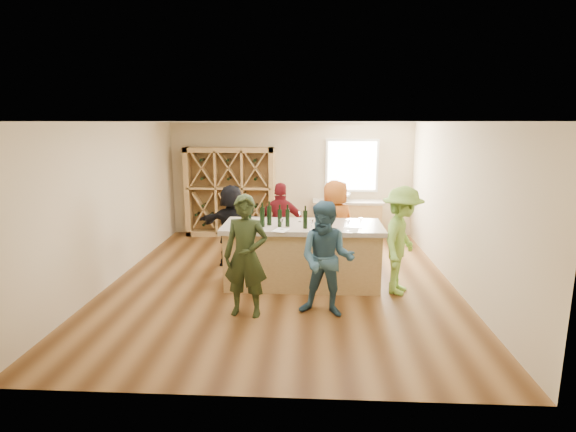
{
  "coord_description": "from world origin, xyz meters",
  "views": [
    {
      "loc": [
        0.52,
        -7.65,
        2.79
      ],
      "look_at": [
        0.1,
        0.2,
        1.15
      ],
      "focal_mm": 28.0,
      "sensor_mm": 36.0,
      "label": 1
    }
  ],
  "objects_px": {
    "sink": "(340,197)",
    "person_server": "(402,241)",
    "wine_bottle_c": "(269,216)",
    "person_far_left": "(232,225)",
    "wine_rack": "(230,192)",
    "wine_bottle_a": "(249,217)",
    "wine_bottle_b": "(262,217)",
    "person_far_mid": "(281,226)",
    "wine_bottle_f": "(305,220)",
    "person_near_right": "(327,259)",
    "tasting_counter_base": "(302,257)",
    "person_far_right": "(335,225)",
    "wine_bottle_e": "(288,218)",
    "person_near_left": "(246,256)",
    "wine_bottle_d": "(280,218)"
  },
  "relations": [
    {
      "from": "sink",
      "to": "person_server",
      "type": "relative_size",
      "value": 0.3
    },
    {
      "from": "sink",
      "to": "wine_bottle_d",
      "type": "bearing_deg",
      "value": -108.84
    },
    {
      "from": "sink",
      "to": "wine_bottle_b",
      "type": "height_order",
      "value": "wine_bottle_b"
    },
    {
      "from": "person_near_right",
      "to": "person_server",
      "type": "bearing_deg",
      "value": 50.1
    },
    {
      "from": "wine_rack",
      "to": "wine_bottle_c",
      "type": "height_order",
      "value": "wine_rack"
    },
    {
      "from": "wine_bottle_a",
      "to": "wine_bottle_d",
      "type": "xyz_separation_m",
      "value": [
        0.51,
        -0.0,
        -0.01
      ]
    },
    {
      "from": "person_server",
      "to": "wine_bottle_f",
      "type": "height_order",
      "value": "person_server"
    },
    {
      "from": "person_near_right",
      "to": "person_far_left",
      "type": "xyz_separation_m",
      "value": [
        -1.78,
        2.26,
        -0.04
      ]
    },
    {
      "from": "wine_bottle_d",
      "to": "person_far_right",
      "type": "relative_size",
      "value": 0.17
    },
    {
      "from": "wine_bottle_e",
      "to": "person_server",
      "type": "height_order",
      "value": "person_server"
    },
    {
      "from": "wine_rack",
      "to": "tasting_counter_base",
      "type": "bearing_deg",
      "value": -61.36
    },
    {
      "from": "wine_bottle_d",
      "to": "wine_bottle_e",
      "type": "xyz_separation_m",
      "value": [
        0.13,
        0.02,
        0.0
      ]
    },
    {
      "from": "wine_bottle_c",
      "to": "person_far_left",
      "type": "relative_size",
      "value": 0.2
    },
    {
      "from": "wine_rack",
      "to": "wine_bottle_b",
      "type": "distance_m",
      "value": 3.82
    },
    {
      "from": "wine_bottle_b",
      "to": "person_far_mid",
      "type": "distance_m",
      "value": 1.25
    },
    {
      "from": "tasting_counter_base",
      "to": "person_far_right",
      "type": "xyz_separation_m",
      "value": [
        0.6,
        0.93,
        0.36
      ]
    },
    {
      "from": "wine_bottle_a",
      "to": "wine_bottle_f",
      "type": "xyz_separation_m",
      "value": [
        0.94,
        -0.11,
        -0.01
      ]
    },
    {
      "from": "wine_bottle_e",
      "to": "person_far_mid",
      "type": "xyz_separation_m",
      "value": [
        -0.18,
        1.13,
        -0.39
      ]
    },
    {
      "from": "wine_bottle_f",
      "to": "wine_rack",
      "type": "bearing_deg",
      "value": 117.27
    },
    {
      "from": "wine_bottle_e",
      "to": "person_near_right",
      "type": "xyz_separation_m",
      "value": [
        0.63,
        -1.08,
        -0.38
      ]
    },
    {
      "from": "wine_bottle_d",
      "to": "person_server",
      "type": "bearing_deg",
      "value": -3.05
    },
    {
      "from": "wine_rack",
      "to": "tasting_counter_base",
      "type": "height_order",
      "value": "wine_rack"
    },
    {
      "from": "sink",
      "to": "tasting_counter_base",
      "type": "bearing_deg",
      "value": -103.93
    },
    {
      "from": "wine_bottle_e",
      "to": "person_far_left",
      "type": "height_order",
      "value": "person_far_left"
    },
    {
      "from": "wine_bottle_c",
      "to": "wine_bottle_d",
      "type": "bearing_deg",
      "value": -30.02
    },
    {
      "from": "wine_bottle_b",
      "to": "wine_bottle_f",
      "type": "height_order",
      "value": "wine_bottle_b"
    },
    {
      "from": "wine_bottle_e",
      "to": "tasting_counter_base",
      "type": "bearing_deg",
      "value": 35.38
    },
    {
      "from": "person_server",
      "to": "person_far_left",
      "type": "height_order",
      "value": "person_server"
    },
    {
      "from": "wine_bottle_b",
      "to": "person_near_left",
      "type": "bearing_deg",
      "value": -96.27
    },
    {
      "from": "wine_rack",
      "to": "person_near_left",
      "type": "relative_size",
      "value": 1.23
    },
    {
      "from": "wine_bottle_b",
      "to": "person_far_mid",
      "type": "height_order",
      "value": "person_far_mid"
    },
    {
      "from": "wine_rack",
      "to": "person_far_mid",
      "type": "relative_size",
      "value": 1.32
    },
    {
      "from": "sink",
      "to": "person_far_right",
      "type": "xyz_separation_m",
      "value": [
        -0.23,
        -2.42,
        -0.15
      ]
    },
    {
      "from": "wine_bottle_b",
      "to": "tasting_counter_base",
      "type": "bearing_deg",
      "value": 17.22
    },
    {
      "from": "wine_bottle_e",
      "to": "person_far_left",
      "type": "bearing_deg",
      "value": 134.21
    },
    {
      "from": "person_near_left",
      "to": "person_far_mid",
      "type": "bearing_deg",
      "value": 88.94
    },
    {
      "from": "person_far_left",
      "to": "wine_bottle_f",
      "type": "xyz_separation_m",
      "value": [
        1.45,
        -1.31,
        0.42
      ]
    },
    {
      "from": "wine_bottle_b",
      "to": "person_far_right",
      "type": "bearing_deg",
      "value": 41.76
    },
    {
      "from": "person_near_right",
      "to": "tasting_counter_base",
      "type": "bearing_deg",
      "value": 119.48
    },
    {
      "from": "person_far_mid",
      "to": "person_far_right",
      "type": "distance_m",
      "value": 1.03
    },
    {
      "from": "wine_bottle_f",
      "to": "wine_bottle_b",
      "type": "bearing_deg",
      "value": 172.64
    },
    {
      "from": "wine_rack",
      "to": "wine_bottle_a",
      "type": "distance_m",
      "value": 3.74
    },
    {
      "from": "wine_bottle_e",
      "to": "person_server",
      "type": "xyz_separation_m",
      "value": [
        1.88,
        -0.12,
        -0.33
      ]
    },
    {
      "from": "wine_rack",
      "to": "person_server",
      "type": "xyz_separation_m",
      "value": [
        3.5,
        -3.72,
        -0.2
      ]
    },
    {
      "from": "person_server",
      "to": "person_near_right",
      "type": "bearing_deg",
      "value": 151.16
    },
    {
      "from": "wine_bottle_b",
      "to": "wine_bottle_d",
      "type": "bearing_deg",
      "value": 3.07
    },
    {
      "from": "wine_bottle_a",
      "to": "person_far_mid",
      "type": "bearing_deg",
      "value": 67.9
    },
    {
      "from": "wine_bottle_a",
      "to": "wine_bottle_e",
      "type": "xyz_separation_m",
      "value": [
        0.64,
        0.01,
        -0.01
      ]
    },
    {
      "from": "wine_bottle_e",
      "to": "person_server",
      "type": "relative_size",
      "value": 0.17
    },
    {
      "from": "wine_bottle_e",
      "to": "person_server",
      "type": "bearing_deg",
      "value": -3.74
    }
  ]
}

